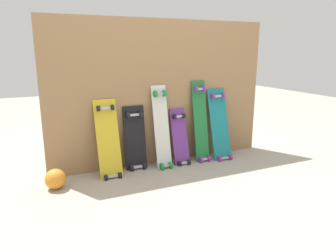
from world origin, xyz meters
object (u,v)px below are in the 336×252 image
Objects in this scene: skateboard_yellow at (108,142)px; skateboard_green at (201,124)px; skateboard_black at (135,141)px; rubber_ball at (55,179)px; skateboard_white at (162,130)px; skateboard_purple at (180,140)px; skateboard_teal at (220,127)px.

skateboard_green is at bearing 1.37° from skateboard_yellow.
rubber_ball is (-0.82, -0.19, -0.21)m from skateboard_black.
skateboard_black is 0.78× the size of skateboard_white.
skateboard_yellow reaches higher than skateboard_purple.
skateboard_green is at bearing 0.58° from skateboard_purple.
skateboard_purple is 0.70× the size of skateboard_green.
skateboard_black is 0.99m from skateboard_teal.
skateboard_teal is (0.23, -0.03, -0.05)m from skateboard_green.
skateboard_yellow reaches higher than rubber_ball.
skateboard_green reaches higher than skateboard_teal.
skateboard_green is at bearing 1.32° from skateboard_white.
rubber_ball is at bearing -166.58° from skateboard_yellow.
skateboard_yellow is at bearing -178.38° from skateboard_purple.
skateboard_green is (0.75, -0.04, 0.11)m from skateboard_black.
skateboard_black is at bearing 169.88° from skateboard_white.
skateboard_black is 0.30m from skateboard_white.
rubber_ball is at bearing -172.80° from skateboard_white.
skateboard_white is 0.71m from skateboard_teal.
skateboard_white is 5.01× the size of rubber_ball.
skateboard_green is at bearing -2.95° from skateboard_black.
skateboard_purple is at bearing 6.37° from rubber_ball.
skateboard_green is (1.05, 0.03, 0.07)m from skateboard_yellow.
skateboard_white is 0.97× the size of skateboard_green.
skateboard_teal is at bearing 3.77° from rubber_ball.
rubber_ball is at bearing -174.56° from skateboard_green.
skateboard_yellow is 1.23× the size of skateboard_purple.
rubber_ball is (-1.31, -0.15, -0.17)m from skateboard_purple.
skateboard_black is 0.84× the size of skateboard_teal.
skateboard_green is at bearing 172.48° from skateboard_teal.
rubber_ball is at bearing -173.63° from skateboard_purple.
skateboard_teal reaches higher than skateboard_black.
skateboard_purple is at bearing 1.62° from skateboard_yellow.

